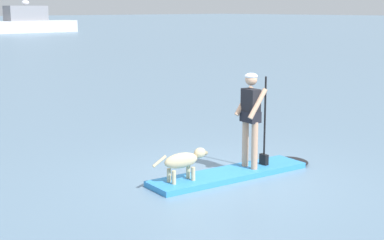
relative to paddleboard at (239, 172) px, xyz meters
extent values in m
plane|color=slate|center=(-0.23, 0.03, -0.05)|extent=(400.00, 400.00, 0.00)
cube|color=#338CD8|center=(-0.23, 0.03, 0.00)|extent=(3.19, 1.13, 0.10)
ellipsoid|color=black|center=(1.32, -0.17, 0.00)|extent=(0.65, 0.75, 0.10)
cylinder|color=tan|center=(0.26, 0.10, 0.49)|extent=(0.12, 0.12, 0.88)
cylinder|color=tan|center=(0.23, -0.16, 0.49)|extent=(0.12, 0.12, 0.88)
cube|color=black|center=(0.25, -0.03, 1.01)|extent=(0.27, 0.39, 0.20)
cube|color=black|center=(0.25, -0.03, 1.22)|extent=(0.24, 0.36, 0.59)
sphere|color=tan|center=(0.25, -0.03, 1.68)|extent=(0.22, 0.22, 0.22)
ellipsoid|color=white|center=(0.25, -0.03, 1.74)|extent=(0.23, 0.23, 0.11)
cylinder|color=tan|center=(0.27, 0.16, 1.27)|extent=(0.43, 0.14, 0.54)
cylinder|color=tan|center=(0.22, -0.22, 1.27)|extent=(0.43, 0.14, 0.54)
cylinder|color=black|center=(0.59, -0.08, 0.88)|extent=(0.04, 0.04, 1.66)
cube|color=black|center=(0.59, -0.08, 0.15)|extent=(0.10, 0.19, 0.20)
ellipsoid|color=#CCB78C|center=(-1.25, 0.17, 0.41)|extent=(0.68, 0.30, 0.26)
ellipsoid|color=#CCB78C|center=(-0.87, 0.11, 0.49)|extent=(0.24, 0.19, 0.18)
ellipsoid|color=gray|center=(-0.76, 0.10, 0.47)|extent=(0.13, 0.10, 0.08)
cylinder|color=#CCB78C|center=(-1.68, 0.22, 0.46)|extent=(0.27, 0.08, 0.18)
cylinder|color=#CCB78C|center=(-1.05, 0.22, 0.17)|extent=(0.07, 0.07, 0.23)
cylinder|color=#CCB78C|center=(-1.07, 0.06, 0.17)|extent=(0.07, 0.07, 0.23)
cylinder|color=#CCB78C|center=(-1.44, 0.27, 0.17)|extent=(0.07, 0.07, 0.23)
cylinder|color=#CCB78C|center=(-1.46, 0.11, 0.17)|extent=(0.07, 0.07, 0.23)
cube|color=silver|center=(25.90, 58.98, 0.66)|extent=(10.84, 2.84, 1.42)
cube|color=gray|center=(25.09, 58.98, 2.27)|extent=(4.88, 2.12, 1.80)
ellipsoid|color=white|center=(25.09, 58.98, 3.52)|extent=(0.90, 0.90, 0.60)
camera|label=1|loc=(-7.44, -6.97, 2.95)|focal=54.10mm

